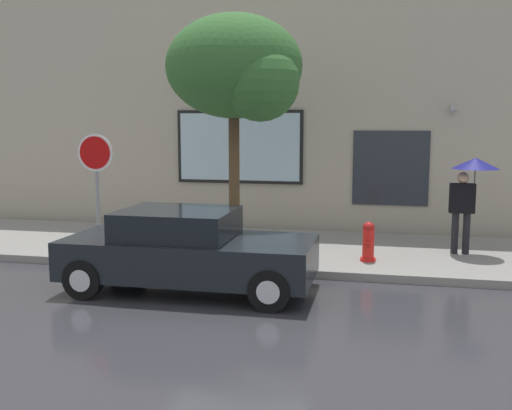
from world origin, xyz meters
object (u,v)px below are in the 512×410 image
at_px(stop_sign, 96,169).
at_px(street_tree, 239,70).
at_px(parked_car, 187,251).
at_px(fire_hydrant, 368,242).
at_px(pedestrian_with_umbrella, 470,179).

bearing_deg(stop_sign, street_tree, 7.77).
height_order(parked_car, stop_sign, stop_sign).
distance_m(parked_car, fire_hydrant, 3.62).
xyz_separation_m(fire_hydrant, street_tree, (-2.56, 0.10, 3.27)).
bearing_deg(fire_hydrant, pedestrian_with_umbrella, 28.20).
height_order(pedestrian_with_umbrella, street_tree, street_tree).
bearing_deg(fire_hydrant, street_tree, 177.86).
xyz_separation_m(pedestrian_with_umbrella, street_tree, (-4.51, -0.95, 2.13)).
bearing_deg(fire_hydrant, parked_car, -143.71).
relative_size(pedestrian_with_umbrella, stop_sign, 0.81).
relative_size(fire_hydrant, pedestrian_with_umbrella, 0.39).
distance_m(parked_car, stop_sign, 3.36).
distance_m(fire_hydrant, pedestrian_with_umbrella, 2.48).
bearing_deg(pedestrian_with_umbrella, parked_car, -146.78).
xyz_separation_m(parked_car, fire_hydrant, (2.91, 2.14, -0.15)).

